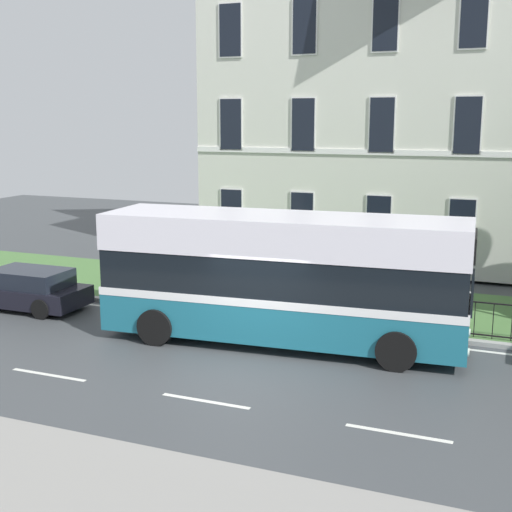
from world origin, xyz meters
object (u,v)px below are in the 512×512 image
object	(u,v)px
georgian_townhouse	(444,95)
parked_hatchback_00	(26,289)
single_decker_bus	(283,277)
litter_bin	(173,281)

from	to	relation	value
georgian_townhouse	parked_hatchback_00	distance (m)	18.19
single_decker_bus	parked_hatchback_00	xyz separation A→B (m)	(-8.46, 0.17, -1.16)
parked_hatchback_00	litter_bin	world-z (taller)	parked_hatchback_00
parked_hatchback_00	georgian_townhouse	bearing A→B (deg)	-128.71
georgian_townhouse	single_decker_bus	distance (m)	14.69
parked_hatchback_00	litter_bin	bearing A→B (deg)	-148.36
georgian_townhouse	litter_bin	size ratio (longest dim) A/B	16.25
single_decker_bus	litter_bin	bearing A→B (deg)	146.81
georgian_townhouse	litter_bin	xyz separation A→B (m)	(-6.76, -11.11, -6.02)
single_decker_bus	litter_bin	xyz separation A→B (m)	(-4.67, 2.57, -1.08)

